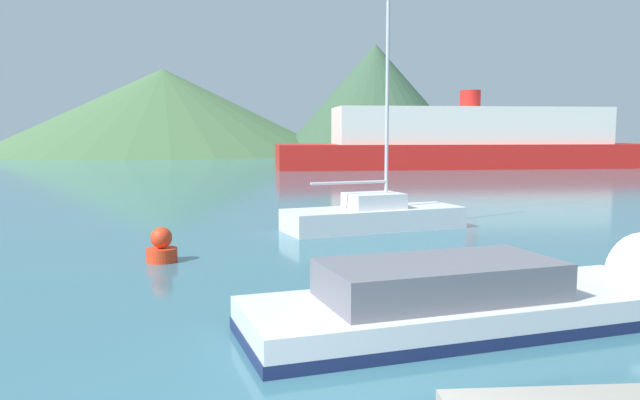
% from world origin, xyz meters
% --- Properties ---
extents(motorboat_near, '(9.48, 4.56, 2.28)m').
position_xyz_m(motorboat_near, '(3.84, 5.16, 0.36)').
color(motorboat_near, silver).
rests_on(motorboat_near, ground_plane).
extents(sailboat_inner, '(6.49, 3.80, 7.65)m').
position_xyz_m(sailboat_inner, '(2.78, 15.61, 0.48)').
color(sailboat_inner, silver).
rests_on(sailboat_inner, ground_plane).
extents(ferry_distant, '(36.32, 9.25, 7.19)m').
position_xyz_m(ferry_distant, '(17.63, 52.16, 2.46)').
color(ferry_distant, red).
rests_on(ferry_distant, ground_plane).
extents(buoy_marker, '(0.78, 0.78, 0.90)m').
position_xyz_m(buoy_marker, '(-3.50, 10.68, 0.37)').
color(buoy_marker, red).
rests_on(buoy_marker, ground_plane).
extents(hill_west, '(55.32, 55.32, 13.34)m').
position_xyz_m(hill_west, '(-18.23, 96.95, 6.67)').
color(hill_west, '#476B42').
rests_on(hill_west, ground_plane).
extents(hill_central, '(29.65, 29.65, 16.75)m').
position_xyz_m(hill_central, '(15.07, 91.33, 8.37)').
color(hill_central, '#38563D').
rests_on(hill_central, ground_plane).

